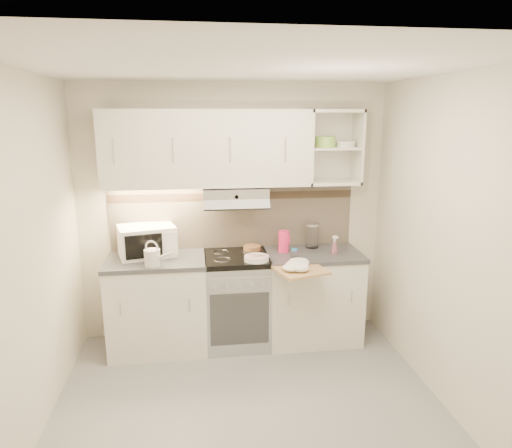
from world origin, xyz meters
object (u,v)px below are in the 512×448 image
object	(u,v)px
microwave	(147,241)
pink_pitcher	(284,241)
spray_bottle	(334,246)
plate_stack	(257,258)
electric_range	(237,299)
watering_can	(153,257)
glass_jar	(312,235)
cutting_board	(301,270)

from	to	relation	value
microwave	pink_pitcher	world-z (taller)	microwave
microwave	pink_pitcher	distance (m)	1.31
spray_bottle	plate_stack	bearing A→B (deg)	165.20
electric_range	watering_can	bearing A→B (deg)	-164.27
pink_pitcher	spray_bottle	bearing A→B (deg)	-5.90
pink_pitcher	glass_jar	size ratio (longest dim) A/B	0.84
electric_range	microwave	bearing A→B (deg)	172.13
microwave	plate_stack	world-z (taller)	microwave
electric_range	spray_bottle	distance (m)	1.08
watering_can	glass_jar	distance (m)	1.58
pink_pitcher	electric_range	bearing A→B (deg)	-164.80
electric_range	plate_stack	size ratio (longest dim) A/B	3.94
microwave	cutting_board	size ratio (longest dim) A/B	1.42
pink_pitcher	cutting_board	xyz separation A→B (m)	(0.06, -0.47, -0.13)
electric_range	spray_bottle	bearing A→B (deg)	-3.95
watering_can	pink_pitcher	bearing A→B (deg)	32.43
electric_range	plate_stack	distance (m)	0.53
microwave	plate_stack	xyz separation A→B (m)	(1.01, -0.30, -0.12)
watering_can	plate_stack	xyz separation A→B (m)	(0.92, 0.03, -0.06)
watering_can	spray_bottle	xyz separation A→B (m)	(1.69, 0.15, -0.01)
glass_jar	cutting_board	world-z (taller)	glass_jar
glass_jar	pink_pitcher	bearing A→B (deg)	-161.03
plate_stack	pink_pitcher	xyz separation A→B (m)	(0.30, 0.24, 0.08)
glass_jar	electric_range	bearing A→B (deg)	-168.22
pink_pitcher	cutting_board	distance (m)	0.49
cutting_board	pink_pitcher	bearing A→B (deg)	81.94
cutting_board	watering_can	bearing A→B (deg)	155.36
electric_range	glass_jar	bearing A→B (deg)	11.78
watering_can	spray_bottle	world-z (taller)	watering_can
watering_can	pink_pitcher	size ratio (longest dim) A/B	1.27
electric_range	pink_pitcher	distance (m)	0.73
electric_range	watering_can	world-z (taller)	watering_can
electric_range	plate_stack	world-z (taller)	plate_stack
watering_can	spray_bottle	bearing A→B (deg)	25.02
glass_jar	cutting_board	distance (m)	0.64
microwave	pink_pitcher	xyz separation A→B (m)	(1.30, -0.06, -0.04)
spray_bottle	cutting_board	size ratio (longest dim) A/B	0.46
watering_can	cutting_board	bearing A→B (deg)	11.16
plate_stack	glass_jar	world-z (taller)	glass_jar
plate_stack	glass_jar	bearing A→B (deg)	29.40
plate_stack	cutting_board	xyz separation A→B (m)	(0.36, -0.23, -0.05)
electric_range	glass_jar	world-z (taller)	glass_jar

